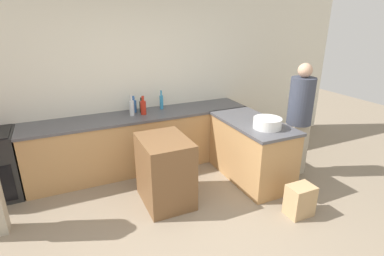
% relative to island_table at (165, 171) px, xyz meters
% --- Properties ---
extents(ground_plane, '(14.00, 14.00, 0.00)m').
position_rel_island_table_xyz_m(ground_plane, '(0.01, -0.99, -0.44)').
color(ground_plane, gray).
extents(wall_back, '(8.00, 0.06, 2.70)m').
position_rel_island_table_xyz_m(wall_back, '(0.01, 1.40, 0.91)').
color(wall_back, silver).
rests_on(wall_back, ground_plane).
extents(counter_back, '(3.41, 0.66, 0.89)m').
position_rel_island_table_xyz_m(counter_back, '(0.01, 1.05, 0.01)').
color(counter_back, tan).
rests_on(counter_back, ground_plane).
extents(counter_peninsula, '(0.69, 1.37, 0.89)m').
position_rel_island_table_xyz_m(counter_peninsula, '(1.37, 0.07, 0.01)').
color(counter_peninsula, tan).
rests_on(counter_peninsula, ground_plane).
extents(island_table, '(0.58, 0.76, 0.88)m').
position_rel_island_table_xyz_m(island_table, '(0.00, 0.00, 0.00)').
color(island_table, brown).
rests_on(island_table, ground_plane).
extents(mixing_bowl, '(0.37, 0.37, 0.14)m').
position_rel_island_table_xyz_m(mixing_bowl, '(1.37, -0.23, 0.52)').
color(mixing_bowl, white).
rests_on(mixing_bowl, counter_peninsula).
extents(dish_soap_bottle, '(0.06, 0.06, 0.30)m').
position_rel_island_table_xyz_m(dish_soap_bottle, '(0.38, 1.19, 0.57)').
color(dish_soap_bottle, '#338CBF').
rests_on(dish_soap_bottle, counter_back).
extents(water_bottle_blue, '(0.08, 0.08, 0.25)m').
position_rel_island_table_xyz_m(water_bottle_blue, '(-0.06, 1.21, 0.55)').
color(water_bottle_blue, '#386BB7').
rests_on(water_bottle_blue, counter_back).
extents(wine_bottle_dark, '(0.06, 0.06, 0.23)m').
position_rel_island_table_xyz_m(wine_bottle_dark, '(0.05, 1.16, 0.54)').
color(wine_bottle_dark, black).
rests_on(wine_bottle_dark, counter_back).
extents(vinegar_bottle_clear, '(0.07, 0.07, 0.32)m').
position_rel_island_table_xyz_m(vinegar_bottle_clear, '(-0.13, 1.05, 0.58)').
color(vinegar_bottle_clear, silver).
rests_on(vinegar_bottle_clear, counter_back).
extents(hot_sauce_bottle, '(0.09, 0.09, 0.29)m').
position_rel_island_table_xyz_m(hot_sauce_bottle, '(0.04, 1.04, 0.56)').
color(hot_sauce_bottle, red).
rests_on(hot_sauce_bottle, counter_back).
extents(person_at_peninsula, '(0.35, 0.35, 1.69)m').
position_rel_island_table_xyz_m(person_at_peninsula, '(2.05, -0.11, 0.48)').
color(person_at_peninsula, '#ADA38E').
rests_on(person_at_peninsula, ground_plane).
extents(paper_bag, '(0.31, 0.24, 0.39)m').
position_rel_island_table_xyz_m(paper_bag, '(1.38, -0.96, -0.24)').
color(paper_bag, tan).
rests_on(paper_bag, ground_plane).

